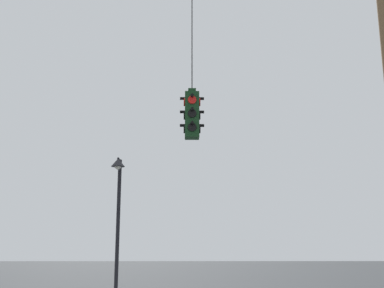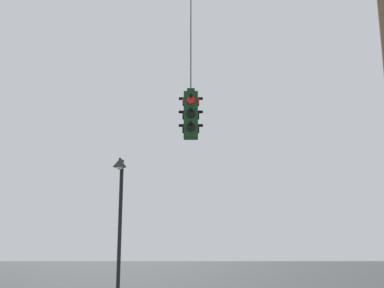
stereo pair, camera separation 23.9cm
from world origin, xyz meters
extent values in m
cube|color=#143819|center=(0.85, 0.19, 4.90)|extent=(0.34, 0.34, 1.12)
cube|color=#143819|center=(0.85, 0.19, 5.51)|extent=(0.19, 0.19, 0.10)
cylinder|color=black|center=(0.85, 0.19, 6.91)|extent=(0.02, 0.02, 2.70)
cylinder|color=red|center=(0.85, 0.01, 5.24)|extent=(0.20, 0.03, 0.20)
cylinder|color=black|center=(0.85, -0.04, 5.33)|extent=(0.07, 0.12, 0.07)
cylinder|color=black|center=(0.85, 0.01, 4.90)|extent=(0.20, 0.03, 0.20)
cylinder|color=black|center=(0.85, -0.04, 4.99)|extent=(0.07, 0.12, 0.07)
cylinder|color=black|center=(0.85, 0.01, 4.56)|extent=(0.20, 0.03, 0.20)
cylinder|color=black|center=(0.85, -0.04, 4.65)|extent=(0.07, 0.12, 0.07)
cylinder|color=red|center=(0.85, 0.38, 5.24)|extent=(0.20, 0.03, 0.20)
cylinder|color=black|center=(0.85, 0.42, 5.33)|extent=(0.07, 0.12, 0.07)
cylinder|color=black|center=(0.85, 0.38, 4.90)|extent=(0.20, 0.03, 0.20)
cylinder|color=black|center=(0.85, 0.42, 4.99)|extent=(0.07, 0.12, 0.07)
cylinder|color=black|center=(0.85, 0.38, 4.56)|extent=(0.20, 0.03, 0.20)
cylinder|color=black|center=(0.85, 0.42, 4.65)|extent=(0.07, 0.12, 0.07)
cylinder|color=red|center=(0.67, 0.19, 5.24)|extent=(0.03, 0.20, 0.20)
cylinder|color=black|center=(0.62, 0.19, 5.33)|extent=(0.12, 0.07, 0.07)
cylinder|color=black|center=(0.67, 0.19, 4.90)|extent=(0.03, 0.20, 0.20)
cylinder|color=black|center=(0.62, 0.19, 4.99)|extent=(0.12, 0.07, 0.07)
cylinder|color=black|center=(0.67, 0.19, 4.56)|extent=(0.03, 0.20, 0.20)
cylinder|color=black|center=(0.62, 0.19, 4.65)|extent=(0.12, 0.07, 0.07)
cylinder|color=red|center=(1.04, 0.19, 5.24)|extent=(0.03, 0.20, 0.20)
cylinder|color=black|center=(1.08, 0.19, 5.33)|extent=(0.12, 0.07, 0.07)
cylinder|color=black|center=(1.04, 0.19, 4.90)|extent=(0.03, 0.20, 0.20)
cylinder|color=black|center=(1.08, 0.19, 4.99)|extent=(0.12, 0.07, 0.07)
cylinder|color=black|center=(1.04, 0.19, 4.56)|extent=(0.03, 0.20, 0.20)
cylinder|color=black|center=(1.08, 0.19, 4.65)|extent=(0.12, 0.07, 0.07)
cylinder|color=black|center=(-1.42, 4.63, 2.34)|extent=(0.12, 0.12, 4.67)
cylinder|color=black|center=(-1.42, 4.39, 4.62)|extent=(0.07, 0.48, 0.07)
cone|color=#232328|center=(-1.42, 4.15, 4.49)|extent=(0.44, 0.44, 0.26)
sphere|color=silver|center=(-1.42, 4.15, 4.36)|extent=(0.20, 0.20, 0.20)
camera|label=1|loc=(0.64, -10.88, 1.68)|focal=45.00mm
camera|label=2|loc=(0.88, -10.88, 1.68)|focal=45.00mm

